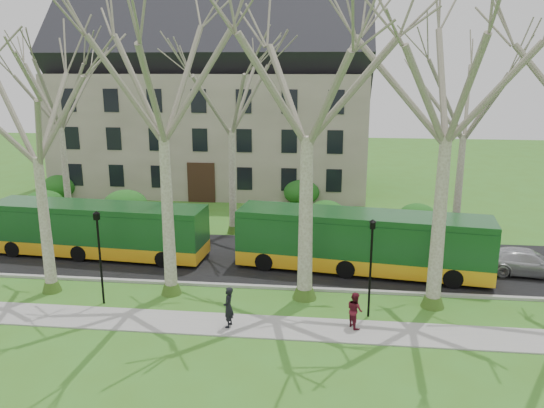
# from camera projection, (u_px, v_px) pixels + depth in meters

# --- Properties ---
(ground) EXTENTS (120.00, 120.00, 0.00)m
(ground) POSITION_uv_depth(u_px,v_px,m) (236.00, 300.00, 24.67)
(ground) COLOR #3D7120
(ground) RESTS_ON ground
(sidewalk) EXTENTS (70.00, 2.00, 0.06)m
(sidewalk) POSITION_uv_depth(u_px,v_px,m) (226.00, 325.00, 22.26)
(sidewalk) COLOR gray
(sidewalk) RESTS_ON ground
(road) EXTENTS (80.00, 8.00, 0.06)m
(road) POSITION_uv_depth(u_px,v_px,m) (253.00, 258.00, 29.96)
(road) COLOR black
(road) RESTS_ON ground
(curb) EXTENTS (80.00, 0.25, 0.14)m
(curb) POSITION_uv_depth(u_px,v_px,m) (242.00, 286.00, 26.10)
(curb) COLOR #A5A39E
(curb) RESTS_ON ground
(building) EXTENTS (26.50, 12.20, 16.00)m
(building) POSITION_uv_depth(u_px,v_px,m) (215.00, 96.00, 46.38)
(building) COLOR gray
(building) RESTS_ON ground
(tree_row_verge) EXTENTS (49.00, 7.00, 14.00)m
(tree_row_verge) POSITION_uv_depth(u_px,v_px,m) (235.00, 150.00, 23.21)
(tree_row_verge) COLOR gray
(tree_row_verge) RESTS_ON ground
(tree_row_far) EXTENTS (33.00, 7.00, 12.00)m
(tree_row_far) POSITION_uv_depth(u_px,v_px,m) (244.00, 140.00, 33.89)
(tree_row_far) COLOR gray
(tree_row_far) RESTS_ON ground
(lamp_row) EXTENTS (36.22, 0.22, 4.30)m
(lamp_row) POSITION_uv_depth(u_px,v_px,m) (231.00, 255.00, 23.07)
(lamp_row) COLOR black
(lamp_row) RESTS_ON ground
(hedges) EXTENTS (30.60, 8.60, 2.00)m
(hedges) POSITION_uv_depth(u_px,v_px,m) (207.00, 203.00, 38.39)
(hedges) COLOR #1C5317
(hedges) RESTS_ON ground
(bus_lead) EXTENTS (12.52, 3.48, 3.09)m
(bus_lead) POSITION_uv_depth(u_px,v_px,m) (98.00, 229.00, 30.05)
(bus_lead) COLOR #14481C
(bus_lead) RESTS_ON road
(bus_follow) EXTENTS (13.27, 4.41, 3.26)m
(bus_follow) POSITION_uv_depth(u_px,v_px,m) (361.00, 241.00, 27.73)
(bus_follow) COLOR #14481C
(bus_follow) RESTS_ON road
(sedan) EXTENTS (4.73, 2.39, 1.32)m
(sedan) POSITION_uv_depth(u_px,v_px,m) (527.00, 262.00, 27.45)
(sedan) COLOR #B4B5BA
(sedan) RESTS_ON road
(pedestrian_a) EXTENTS (0.48, 0.67, 1.74)m
(pedestrian_a) POSITION_uv_depth(u_px,v_px,m) (228.00, 307.00, 21.84)
(pedestrian_a) COLOR black
(pedestrian_a) RESTS_ON sidewalk
(pedestrian_b) EXTENTS (0.87, 0.93, 1.53)m
(pedestrian_b) POSITION_uv_depth(u_px,v_px,m) (355.00, 310.00, 21.83)
(pedestrian_b) COLOR #5B1422
(pedestrian_b) RESTS_ON sidewalk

